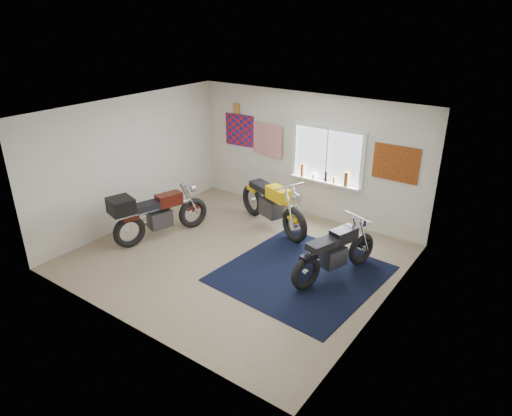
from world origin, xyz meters
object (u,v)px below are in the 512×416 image
Objects in this scene: navy_rug at (301,274)px; yellow_triumph at (272,205)px; maroon_tourer at (154,214)px; black_chrome_bike at (335,253)px.

yellow_triumph is at bearing 139.25° from navy_rug.
maroon_tourer is (-3.07, -0.55, 0.54)m from navy_rug.
black_chrome_bike is (1.94, -0.97, -0.06)m from yellow_triumph.
maroon_tourer is (-1.61, -1.81, 0.05)m from yellow_triumph.
black_chrome_bike reaches higher than navy_rug.
yellow_triumph reaches higher than navy_rug.
maroon_tourer is (-3.54, -0.83, 0.11)m from black_chrome_bike.
navy_rug is 1.37× the size of black_chrome_bike.
yellow_triumph is 1.04× the size of maroon_tourer.
yellow_triumph is 2.17m from black_chrome_bike.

